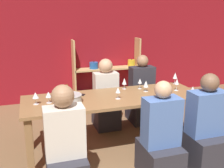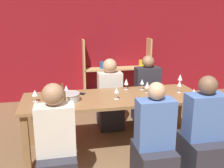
# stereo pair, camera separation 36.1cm
# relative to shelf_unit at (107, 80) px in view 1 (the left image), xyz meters

# --- Properties ---
(wall_back_red) EXTENTS (8.80, 0.06, 2.70)m
(wall_back_red) POSITION_rel_shelf_unit_xyz_m (-0.39, 0.20, 0.94)
(wall_back_red) COLOR maroon
(wall_back_red) RESTS_ON ground_plane
(shelf_unit) EXTENTS (1.50, 0.30, 1.33)m
(shelf_unit) POSITION_rel_shelf_unit_xyz_m (0.00, 0.00, 0.00)
(shelf_unit) COLOR tan
(shelf_unit) RESTS_ON ground_plane
(dining_table) EXTENTS (2.44, 0.84, 0.78)m
(dining_table) POSITION_rel_shelf_unit_xyz_m (-0.56, -2.23, 0.27)
(dining_table) COLOR olive
(dining_table) RESTS_ON ground_plane
(mixing_bowl) EXTENTS (0.29, 0.29, 0.11)m
(mixing_bowl) POSITION_rel_shelf_unit_xyz_m (-1.16, -2.30, 0.42)
(mixing_bowl) COLOR #B7BABC
(mixing_bowl) RESTS_ON dining_table
(wine_bottle_green) EXTENTS (0.07, 0.07, 0.32)m
(wine_bottle_green) POSITION_rel_shelf_unit_xyz_m (-1.24, -2.58, 0.49)
(wine_bottle_green) COLOR brown
(wine_bottle_green) RESTS_ON dining_table
(wine_glass_empty_a) EXTENTS (0.08, 0.08, 0.16)m
(wine_glass_empty_a) POSITION_rel_shelf_unit_xyz_m (-0.05, -2.14, 0.47)
(wine_glass_empty_a) COLOR white
(wine_glass_empty_a) RESTS_ON dining_table
(wine_glass_empty_b) EXTENTS (0.07, 0.07, 0.16)m
(wine_glass_empty_b) POSITION_rel_shelf_unit_xyz_m (-0.54, -2.34, 0.48)
(wine_glass_empty_b) COLOR white
(wine_glass_empty_b) RESTS_ON dining_table
(wine_glass_empty_c) EXTENTS (0.06, 0.06, 0.17)m
(wine_glass_empty_c) POSITION_rel_shelf_unit_xyz_m (0.40, -2.23, 0.49)
(wine_glass_empty_c) COLOR white
(wine_glass_empty_c) RESTS_ON dining_table
(wine_glass_white_a) EXTENTS (0.07, 0.07, 0.15)m
(wine_glass_white_a) POSITION_rel_shelf_unit_xyz_m (-1.18, -2.05, 0.46)
(wine_glass_white_a) COLOR white
(wine_glass_white_a) RESTS_ON dining_table
(wine_glass_empty_d) EXTENTS (0.08, 0.08, 0.15)m
(wine_glass_empty_d) POSITION_rel_shelf_unit_xyz_m (-1.43, -2.23, 0.47)
(wine_glass_empty_d) COLOR white
(wine_glass_empty_d) RESTS_ON dining_table
(wine_glass_white_b) EXTENTS (0.06, 0.06, 0.16)m
(wine_glass_white_b) POSITION_rel_shelf_unit_xyz_m (-0.08, -1.98, 0.48)
(wine_glass_white_b) COLOR white
(wine_glass_white_b) RESTS_ON dining_table
(wine_glass_red_a) EXTENTS (0.08, 0.08, 0.17)m
(wine_glass_red_a) POSITION_rel_shelf_unit_xyz_m (0.01, -2.53, 0.48)
(wine_glass_red_a) COLOR white
(wine_glass_red_a) RESTS_ON dining_table
(wine_glass_red_b) EXTENTS (0.08, 0.08, 0.16)m
(wine_glass_red_b) POSITION_rel_shelf_unit_xyz_m (-1.58, -2.23, 0.48)
(wine_glass_red_b) COLOR white
(wine_glass_red_b) RESTS_ON dining_table
(wine_glass_white_c) EXTENTS (0.08, 0.08, 0.15)m
(wine_glass_white_c) POSITION_rel_shelf_unit_xyz_m (0.44, -2.57, 0.47)
(wine_glass_white_c) COLOR white
(wine_glass_white_c) RESTS_ON dining_table
(wine_glass_red_c) EXTENTS (0.07, 0.07, 0.16)m
(wine_glass_red_c) POSITION_rel_shelf_unit_xyz_m (-0.30, -1.92, 0.48)
(wine_glass_red_c) COLOR white
(wine_glass_red_c) RESTS_ON dining_table
(wine_glass_empty_e) EXTENTS (0.07, 0.07, 0.18)m
(wine_glass_empty_e) POSITION_rel_shelf_unit_xyz_m (0.57, -1.89, 0.50)
(wine_glass_empty_e) COLOR white
(wine_glass_empty_e) RESTS_ON dining_table
(cell_phone) EXTENTS (0.16, 0.14, 0.01)m
(cell_phone) POSITION_rel_shelf_unit_xyz_m (-1.00, -2.01, 0.37)
(cell_phone) COLOR black
(cell_phone) RESTS_ON dining_table
(person_near_a) EXTENTS (0.40, 0.50, 1.21)m
(person_near_a) POSITION_rel_shelf_unit_xyz_m (-1.34, -2.98, 0.03)
(person_near_a) COLOR #2D2D38
(person_near_a) RESTS_ON ground_plane
(person_far_a) EXTENTS (0.39, 0.49, 1.17)m
(person_far_a) POSITION_rel_shelf_unit_xyz_m (-0.46, -1.47, 0.02)
(person_far_a) COLOR #2D2D38
(person_far_a) RESTS_ON ground_plane
(person_near_b) EXTENTS (0.41, 0.52, 1.17)m
(person_near_b) POSITION_rel_shelf_unit_xyz_m (-0.26, -3.02, 0.01)
(person_near_b) COLOR #2D2D38
(person_near_b) RESTS_ON ground_plane
(person_far_b) EXTENTS (0.42, 0.52, 1.19)m
(person_far_b) POSITION_rel_shelf_unit_xyz_m (0.20, -1.43, 0.02)
(person_far_b) COLOR #2D2D38
(person_far_b) RESTS_ON ground_plane
(person_near_c) EXTENTS (0.45, 0.56, 1.20)m
(person_near_c) POSITION_rel_shelf_unit_xyz_m (0.36, -2.99, 0.02)
(person_near_c) COLOR #2D2D38
(person_near_c) RESTS_ON ground_plane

